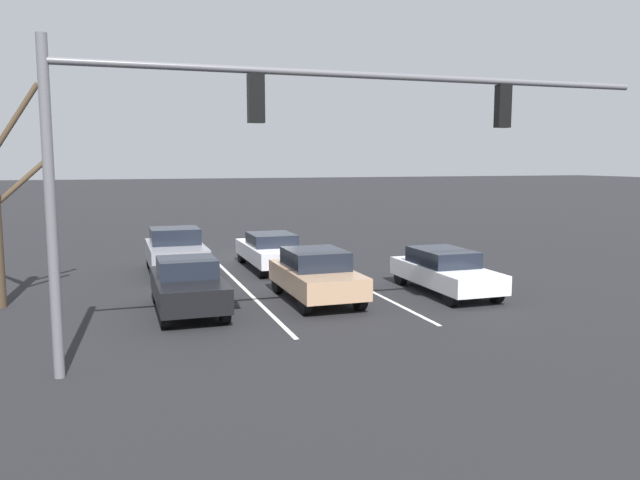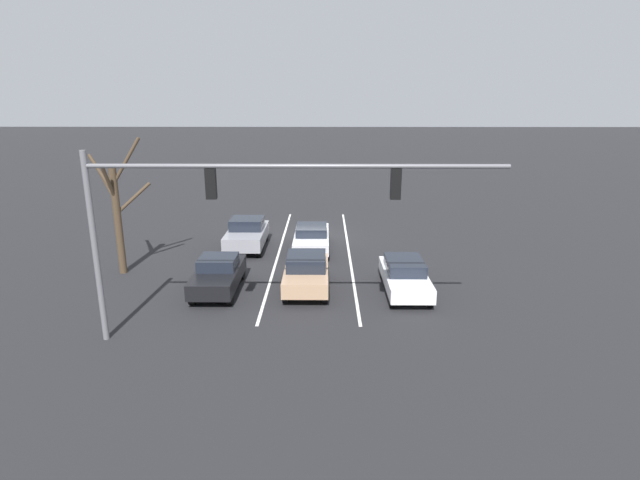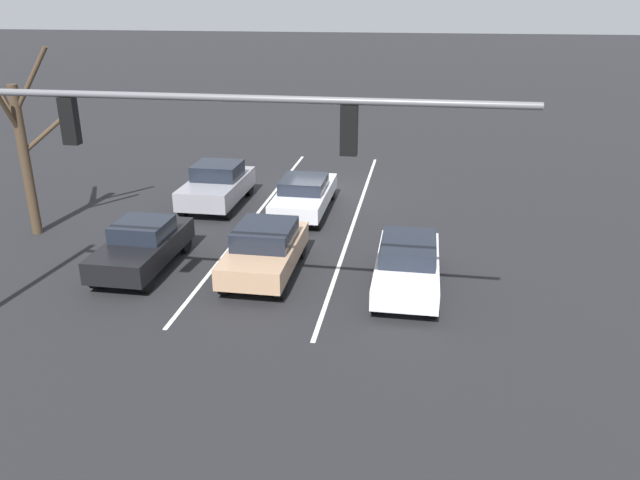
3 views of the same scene
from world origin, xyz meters
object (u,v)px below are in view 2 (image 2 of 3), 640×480
Objects in this scene: car_tan_midlane_front at (306,272)px; bare_tree_near at (117,209)px; car_gray_rightlane_second at (247,234)px; car_silver_midlane_second at (312,237)px; car_black_rightlane_front at (218,274)px; car_white_leftlane_front at (405,275)px; traffic_signal_gantry at (222,202)px.

bare_tree_near reaches higher than car_tan_midlane_front.
car_silver_midlane_second is at bearing 174.85° from car_gray_rightlane_second.
car_black_rightlane_front is 7.81m from car_white_leftlane_front.
traffic_signal_gantry is at bearing 34.15° from car_white_leftlane_front.
car_black_rightlane_front is 0.66× the size of bare_tree_near.
car_silver_midlane_second is 9.68m from bare_tree_near.
car_gray_rightlane_second is 0.67× the size of bare_tree_near.
car_tan_midlane_front is at bearing 119.62° from car_gray_rightlane_second.
car_gray_rightlane_second is at bearing -92.48° from car_black_rightlane_front.
bare_tree_near is at bearing -47.30° from traffic_signal_gantry.
traffic_signal_gantry is at bearing 62.30° from car_tan_midlane_front.
car_tan_midlane_front is 4.12m from car_white_leftlane_front.
car_silver_midlane_second is 11.35m from traffic_signal_gantry.
traffic_signal_gantry is (-0.99, 10.64, 3.88)m from car_gray_rightlane_second.
car_black_rightlane_front is 0.98× the size of car_gray_rightlane_second.
car_white_leftlane_front is 8.86m from traffic_signal_gantry.
car_silver_midlane_second is at bearing -55.51° from car_white_leftlane_front.
car_white_leftlane_front is 9.76m from car_gray_rightlane_second.
car_tan_midlane_front is 9.12m from bare_tree_near.
car_silver_midlane_second is (4.04, -5.89, 0.01)m from car_white_leftlane_front.
bare_tree_near is (6.17, -6.68, -1.66)m from traffic_signal_gantry.
car_black_rightlane_front is at bearing 3.13° from car_tan_midlane_front.
car_silver_midlane_second is (-3.76, -5.90, -0.02)m from car_black_rightlane_front.
car_tan_midlane_front is 0.31× the size of traffic_signal_gantry.
car_tan_midlane_front is at bearing -2.58° from car_white_leftlane_front.
traffic_signal_gantry is at bearing 95.33° from car_gray_rightlane_second.
car_black_rightlane_front is 3.69m from car_tan_midlane_front.
car_gray_rightlane_second reaches higher than car_tan_midlane_front.
car_tan_midlane_front is 6.92m from car_gray_rightlane_second.
car_black_rightlane_front is at bearing -74.07° from traffic_signal_gantry.
car_black_rightlane_front is 0.31× the size of traffic_signal_gantry.
car_white_leftlane_front is 0.70× the size of bare_tree_near.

